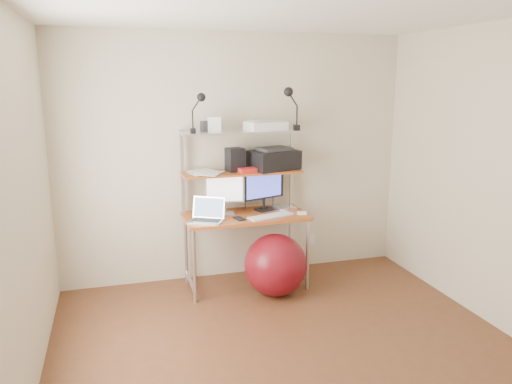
# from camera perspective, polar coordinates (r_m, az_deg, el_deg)

# --- Properties ---
(room) EXTENTS (3.60, 3.60, 3.60)m
(room) POSITION_cam_1_polar(r_m,az_deg,el_deg) (3.45, 4.95, -0.54)
(room) COLOR brown
(room) RESTS_ON ground
(computer_desk) EXTENTS (1.20, 0.60, 1.57)m
(computer_desk) POSITION_cam_1_polar(r_m,az_deg,el_deg) (4.91, -1.41, 0.00)
(computer_desk) COLOR #B84D23
(computer_desk) RESTS_ON ground
(desktop) EXTENTS (1.20, 0.60, 0.00)m
(desktop) POSITION_cam_1_polar(r_m,az_deg,el_deg) (4.90, -1.21, -2.61)
(desktop) COLOR #B84D23
(desktop) RESTS_ON computer_desk
(mid_shelf) EXTENTS (1.18, 0.34, 0.00)m
(mid_shelf) POSITION_cam_1_polar(r_m,az_deg,el_deg) (4.93, -1.62, 2.38)
(mid_shelf) COLOR #B84D23
(mid_shelf) RESTS_ON computer_desk
(top_shelf) EXTENTS (1.18, 0.34, 0.00)m
(top_shelf) POSITION_cam_1_polar(r_m,az_deg,el_deg) (4.88, -1.65, 7.01)
(top_shelf) COLOR silver
(top_shelf) RESTS_ON computer_desk
(floor) EXTENTS (3.60, 3.60, 0.00)m
(floor) POSITION_cam_1_polar(r_m,az_deg,el_deg) (3.93, 4.58, -18.58)
(floor) COLOR brown
(floor) RESTS_ON ground
(wall_outlet) EXTENTS (0.08, 0.01, 0.12)m
(wall_outlet) POSITION_cam_1_polar(r_m,az_deg,el_deg) (5.61, 6.35, -5.39)
(wall_outlet) COLOR white
(wall_outlet) RESTS_ON room
(monitor_silver) EXTENTS (0.39, 0.15, 0.43)m
(monitor_silver) POSITION_cam_1_polar(r_m,az_deg,el_deg) (4.89, -3.63, 0.11)
(monitor_silver) COLOR #BCBDC2
(monitor_silver) RESTS_ON desktop
(monitor_black) EXTENTS (0.45, 0.19, 0.47)m
(monitor_black) POSITION_cam_1_polar(r_m,az_deg,el_deg) (5.03, 0.90, 0.54)
(monitor_black) COLOR black
(monitor_black) RESTS_ON desktop
(laptop) EXTENTS (0.39, 0.37, 0.27)m
(laptop) POSITION_cam_1_polar(r_m,az_deg,el_deg) (4.72, -5.55, -2.70)
(laptop) COLOR silver
(laptop) RESTS_ON desktop
(keyboard) EXTENTS (0.48, 0.26, 0.01)m
(keyboard) POSITION_cam_1_polar(r_m,az_deg,el_deg) (4.83, 1.70, -2.76)
(keyboard) COLOR white
(keyboard) RESTS_ON desktop
(mouse) EXTENTS (0.10, 0.07, 0.02)m
(mouse) POSITION_cam_1_polar(r_m,az_deg,el_deg) (4.94, 5.26, -2.40)
(mouse) COLOR white
(mouse) RESTS_ON desktop
(mac_mini) EXTENTS (0.23, 0.23, 0.04)m
(mac_mini) POSITION_cam_1_polar(r_m,az_deg,el_deg) (5.10, 3.15, -1.81)
(mac_mini) COLOR silver
(mac_mini) RESTS_ON desktop
(phone) EXTENTS (0.10, 0.15, 0.01)m
(phone) POSITION_cam_1_polar(r_m,az_deg,el_deg) (4.75, -1.93, -3.04)
(phone) COLOR black
(phone) RESTS_ON desktop
(printer) EXTENTS (0.54, 0.44, 0.22)m
(printer) POSITION_cam_1_polar(r_m,az_deg,el_deg) (5.03, 2.05, 3.78)
(printer) COLOR black
(printer) RESTS_ON mid_shelf
(nas_cube) EXTENTS (0.18, 0.18, 0.23)m
(nas_cube) POSITION_cam_1_polar(r_m,az_deg,el_deg) (4.92, -2.42, 3.72)
(nas_cube) COLOR black
(nas_cube) RESTS_ON mid_shelf
(red_box) EXTENTS (0.18, 0.14, 0.05)m
(red_box) POSITION_cam_1_polar(r_m,az_deg,el_deg) (4.86, -0.98, 2.50)
(red_box) COLOR red
(red_box) RESTS_ON mid_shelf
(scanner) EXTENTS (0.42, 0.31, 0.10)m
(scanner) POSITION_cam_1_polar(r_m,az_deg,el_deg) (4.93, 1.10, 7.62)
(scanner) COLOR white
(scanner) RESTS_ON top_shelf
(box_white) EXTENTS (0.13, 0.12, 0.14)m
(box_white) POSITION_cam_1_polar(r_m,az_deg,el_deg) (4.80, -4.80, 7.73)
(box_white) COLOR white
(box_white) RESTS_ON top_shelf
(box_grey) EXTENTS (0.11, 0.11, 0.10)m
(box_grey) POSITION_cam_1_polar(r_m,az_deg,el_deg) (4.86, -5.68, 7.51)
(box_grey) COLOR #303033
(box_grey) RESTS_ON top_shelf
(clip_lamp_left) EXTENTS (0.15, 0.08, 0.37)m
(clip_lamp_left) POSITION_cam_1_polar(r_m,az_deg,el_deg) (4.67, -6.48, 9.98)
(clip_lamp_left) COLOR black
(clip_lamp_left) RESTS_ON top_shelf
(clip_lamp_right) EXTENTS (0.17, 0.09, 0.42)m
(clip_lamp_right) POSITION_cam_1_polar(r_m,az_deg,el_deg) (4.91, 3.94, 10.57)
(clip_lamp_right) COLOR black
(clip_lamp_right) RESTS_ON top_shelf
(exercise_ball) EXTENTS (0.60, 0.60, 0.60)m
(exercise_ball) POSITION_cam_1_polar(r_m,az_deg,el_deg) (4.83, 2.24, -8.33)
(exercise_ball) COLOR maroon
(exercise_ball) RESTS_ON floor
(paper_stack) EXTENTS (0.38, 0.40, 0.02)m
(paper_stack) POSITION_cam_1_polar(r_m,az_deg,el_deg) (4.84, -5.82, 2.24)
(paper_stack) COLOR white
(paper_stack) RESTS_ON mid_shelf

